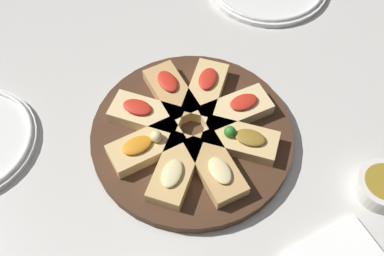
% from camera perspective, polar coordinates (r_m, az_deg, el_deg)
% --- Properties ---
extents(ground_plane, '(3.00, 3.00, 0.00)m').
position_cam_1_polar(ground_plane, '(0.76, 0.00, -1.27)').
color(ground_plane, beige).
extents(serving_board, '(0.34, 0.34, 0.02)m').
position_cam_1_polar(serving_board, '(0.75, 0.00, -0.88)').
color(serving_board, '#422819').
rests_on(serving_board, ground_plane).
extents(focaccia_slice_0, '(0.06, 0.12, 0.03)m').
position_cam_1_polar(focaccia_slice_0, '(0.69, 2.99, -5.00)').
color(focaccia_slice_0, tan).
rests_on(focaccia_slice_0, serving_board).
extents(focaccia_slice_1, '(0.12, 0.12, 0.04)m').
position_cam_1_polar(focaccia_slice_1, '(0.72, 6.14, -1.48)').
color(focaccia_slice_1, '#DBB775').
rests_on(focaccia_slice_1, serving_board).
extents(focaccia_slice_2, '(0.12, 0.06, 0.03)m').
position_cam_1_polar(focaccia_slice_2, '(0.75, 5.61, 2.26)').
color(focaccia_slice_2, '#E5C689').
rests_on(focaccia_slice_2, serving_board).
extents(focaccia_slice_3, '(0.12, 0.12, 0.03)m').
position_cam_1_polar(focaccia_slice_3, '(0.77, 1.72, 4.88)').
color(focaccia_slice_3, '#DBB775').
rests_on(focaccia_slice_3, serving_board).
extents(focaccia_slice_4, '(0.06, 0.12, 0.03)m').
position_cam_1_polar(focaccia_slice_4, '(0.77, -2.81, 4.53)').
color(focaccia_slice_4, tan).
rests_on(focaccia_slice_4, serving_board).
extents(focaccia_slice_5, '(0.12, 0.12, 0.03)m').
position_cam_1_polar(focaccia_slice_5, '(0.75, -5.89, 1.76)').
color(focaccia_slice_5, '#E5C689').
rests_on(focaccia_slice_5, serving_board).
extents(focaccia_slice_6, '(0.12, 0.06, 0.04)m').
position_cam_1_polar(focaccia_slice_6, '(0.71, -5.70, -2.54)').
color(focaccia_slice_6, '#DBB775').
rests_on(focaccia_slice_6, serving_board).
extents(focaccia_slice_7, '(0.12, 0.12, 0.03)m').
position_cam_1_polar(focaccia_slice_7, '(0.69, -2.14, -5.32)').
color(focaccia_slice_7, tan).
rests_on(focaccia_slice_7, serving_board).
extents(dipping_bowl, '(0.08, 0.08, 0.03)m').
position_cam_1_polar(dipping_bowl, '(0.75, 23.07, -6.77)').
color(dipping_bowl, silver).
rests_on(dipping_bowl, ground_plane).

